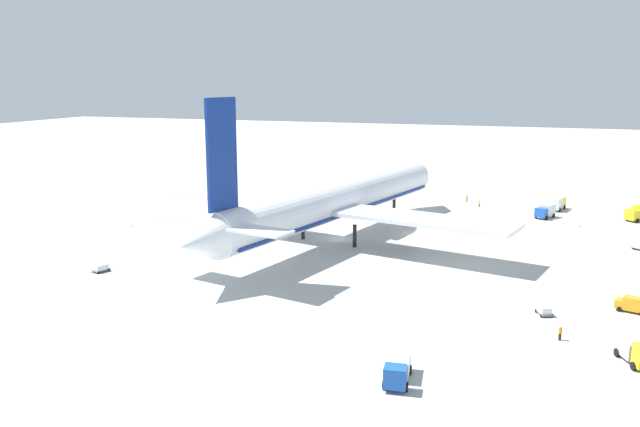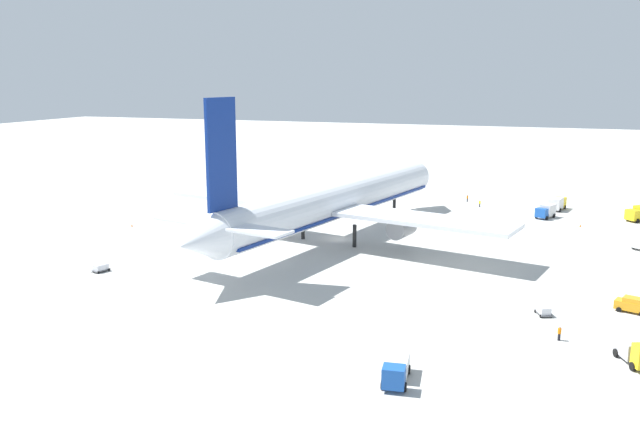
# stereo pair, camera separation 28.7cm
# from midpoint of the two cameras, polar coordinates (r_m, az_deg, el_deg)

# --- Properties ---
(ground_plane) EXTENTS (600.00, 600.00, 0.00)m
(ground_plane) POSITION_cam_midpoint_polar(r_m,az_deg,el_deg) (121.68, 1.48, -2.23)
(ground_plane) COLOR #B2B2AD
(airliner) EXTENTS (79.85, 67.95, 26.78)m
(airliner) POSITION_cam_midpoint_polar(r_m,az_deg,el_deg) (119.02, 1.19, 1.09)
(airliner) COLOR silver
(airliner) RESTS_ON ground
(service_truck_0) EXTENTS (6.32, 3.00, 2.50)m
(service_truck_0) POSITION_cam_midpoint_polar(r_m,az_deg,el_deg) (66.65, 6.64, -13.30)
(service_truck_0) COLOR #194CA5
(service_truck_0) RESTS_ON ground
(service_truck_1) EXTENTS (5.72, 4.04, 2.84)m
(service_truck_1) POSITION_cam_midpoint_polar(r_m,az_deg,el_deg) (77.33, 25.75, -10.74)
(service_truck_1) COLOR yellow
(service_truck_1) RESTS_ON ground
(service_truck_2) EXTENTS (5.66, 4.29, 2.85)m
(service_truck_2) POSITION_cam_midpoint_polar(r_m,az_deg,el_deg) (147.44, 19.00, 0.22)
(service_truck_2) COLOR #194CA5
(service_truck_2) RESTS_ON ground
(service_truck_3) EXTENTS (6.53, 4.01, 2.92)m
(service_truck_3) POSITION_cam_midpoint_polar(r_m,az_deg,el_deg) (157.05, 19.87, 0.87)
(service_truck_3) COLOR yellow
(service_truck_3) RESTS_ON ground
(service_truck_4) EXTENTS (6.14, 6.16, 3.17)m
(service_truck_4) POSITION_cam_midpoint_polar(r_m,az_deg,el_deg) (152.09, 26.06, 0.06)
(service_truck_4) COLOR yellow
(service_truck_4) RESTS_ON ground
(service_van) EXTENTS (3.05, 4.47, 1.97)m
(service_van) POSITION_cam_midpoint_polar(r_m,az_deg,el_deg) (93.33, 25.55, -7.16)
(service_van) COLOR orange
(service_van) RESTS_ON ground
(baggage_cart_0) EXTENTS (3.14, 2.16, 1.17)m
(baggage_cart_0) POSITION_cam_midpoint_polar(r_m,az_deg,el_deg) (106.87, -18.60, -4.49)
(baggage_cart_0) COLOR #595B60
(baggage_cart_0) RESTS_ON ground
(baggage_cart_1) EXTENTS (3.03, 2.25, 1.18)m
(baggage_cart_1) POSITION_cam_midpoint_polar(r_m,az_deg,el_deg) (88.17, 18.85, -7.96)
(baggage_cart_1) COLOR #595B60
(baggage_cart_1) RESTS_ON ground
(ground_worker_0) EXTENTS (0.50, 0.50, 1.63)m
(ground_worker_0) POSITION_cam_midpoint_polar(r_m,az_deg,el_deg) (155.49, 13.66, 0.84)
(ground_worker_0) COLOR #3F3F47
(ground_worker_0) RESTS_ON ground
(ground_worker_1) EXTENTS (0.51, 0.51, 1.70)m
(ground_worker_1) POSITION_cam_midpoint_polar(r_m,az_deg,el_deg) (80.65, 20.09, -9.75)
(ground_worker_1) COLOR black
(ground_worker_1) RESTS_ON ground
(ground_worker_2) EXTENTS (0.56, 0.56, 1.66)m
(ground_worker_2) POSITION_cam_midpoint_polar(r_m,az_deg,el_deg) (161.48, 12.63, 1.30)
(ground_worker_2) COLOR #3F3F47
(ground_worker_2) RESTS_ON ground
(traffic_cone_0) EXTENTS (0.36, 0.36, 0.55)m
(traffic_cone_0) POSITION_cam_midpoint_polar(r_m,az_deg,el_deg) (136.93, -16.14, -0.99)
(traffic_cone_0) COLOR orange
(traffic_cone_0) RESTS_ON ground
(traffic_cone_1) EXTENTS (0.36, 0.36, 0.55)m
(traffic_cone_1) POSITION_cam_midpoint_polar(r_m,az_deg,el_deg) (141.28, 21.65, -0.98)
(traffic_cone_1) COLOR orange
(traffic_cone_1) RESTS_ON ground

